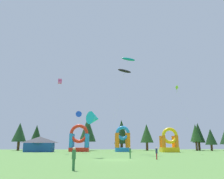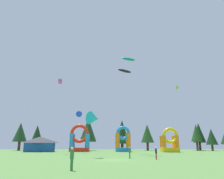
% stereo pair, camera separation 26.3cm
% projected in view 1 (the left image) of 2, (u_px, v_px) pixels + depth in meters
% --- Properties ---
extents(ground_plane, '(120.00, 120.00, 0.00)m').
position_uv_depth(ground_plane, '(115.00, 160.00, 30.36)').
color(ground_plane, '#5B8C42').
extents(kite_teal_parafoil, '(6.95, 2.12, 20.57)m').
position_uv_depth(kite_teal_parafoil, '(128.00, 59.00, 49.70)').
color(kite_teal_parafoil, '#0C7F7A').
rests_on(kite_teal_parafoil, ground_plane).
extents(kite_cyan_delta, '(2.85, 2.86, 7.18)m').
position_uv_depth(kite_cyan_delta, '(94.00, 118.00, 37.11)').
color(kite_cyan_delta, '#19B7CC').
rests_on(kite_cyan_delta, ground_plane).
extents(kite_pink_box, '(1.08, 4.69, 17.12)m').
position_uv_depth(kite_pink_box, '(60.00, 81.00, 54.53)').
color(kite_pink_box, '#EA599E').
rests_on(kite_pink_box, ground_plane).
extents(kite_lime_diamond, '(4.21, 0.96, 15.33)m').
position_uv_depth(kite_lime_diamond, '(177.00, 88.00, 53.66)').
color(kite_lime_diamond, '#8CD826').
rests_on(kite_lime_diamond, ground_plane).
extents(kite_blue_delta, '(4.72, 1.70, 10.14)m').
position_uv_depth(kite_blue_delta, '(79.00, 114.00, 58.16)').
color(kite_blue_delta, blue).
rests_on(kite_blue_delta, ground_plane).
extents(kite_black_parafoil, '(5.20, 1.78, 19.46)m').
position_uv_depth(kite_black_parafoil, '(124.00, 71.00, 53.76)').
color(kite_black_parafoil, black).
rests_on(kite_black_parafoil, ground_plane).
extents(person_left_edge, '(0.41, 0.41, 1.83)m').
position_uv_depth(person_left_edge, '(74.00, 157.00, 18.32)').
color(person_left_edge, '#33723F').
rests_on(person_left_edge, ground_plane).
extents(person_midfield, '(0.39, 0.39, 1.66)m').
position_uv_depth(person_midfield, '(157.00, 152.00, 31.40)').
color(person_midfield, '#B21E26').
rests_on(person_midfield, ground_plane).
extents(person_far_side, '(0.35, 0.35, 1.61)m').
position_uv_depth(person_far_side, '(130.00, 152.00, 33.45)').
color(person_far_side, '#33723F').
rests_on(person_far_side, ground_plane).
extents(inflatable_orange_dome, '(4.05, 3.89, 6.90)m').
position_uv_depth(inflatable_orange_dome, '(123.00, 142.00, 62.98)').
color(inflatable_orange_dome, '#268CD8').
rests_on(inflatable_orange_dome, ground_plane).
extents(inflatable_red_slide, '(4.33, 3.58, 6.21)m').
position_uv_depth(inflatable_red_slide, '(169.00, 143.00, 59.33)').
color(inflatable_red_slide, yellow).
rests_on(inflatable_red_slide, ground_plane).
extents(inflatable_yellow_castle, '(5.31, 3.90, 7.38)m').
position_uv_depth(inflatable_yellow_castle, '(79.00, 141.00, 63.41)').
color(inflatable_yellow_castle, red).
rests_on(inflatable_yellow_castle, ground_plane).
extents(festival_tent, '(7.27, 3.61, 3.99)m').
position_uv_depth(festival_tent, '(39.00, 144.00, 60.58)').
color(festival_tent, '#19478C').
rests_on(festival_tent, ground_plane).
extents(tree_row_1, '(4.52, 4.52, 8.86)m').
position_uv_depth(tree_row_1, '(20.00, 132.00, 74.56)').
color(tree_row_1, '#4C331E').
rests_on(tree_row_1, ground_plane).
extents(tree_row_2, '(4.05, 4.05, 7.81)m').
position_uv_depth(tree_row_2, '(36.00, 135.00, 70.97)').
color(tree_row_2, '#4C331E').
rests_on(tree_row_2, ground_plane).
extents(tree_row_3, '(5.49, 5.49, 10.47)m').
position_uv_depth(tree_row_3, '(88.00, 130.00, 74.71)').
color(tree_row_3, '#4C331E').
rests_on(tree_row_3, ground_plane).
extents(tree_row_4, '(4.80, 4.80, 9.74)m').
position_uv_depth(tree_row_4, '(122.00, 132.00, 74.80)').
color(tree_row_4, '#4C331E').
rests_on(tree_row_4, ground_plane).
extents(tree_row_5, '(4.18, 4.18, 8.31)m').
position_uv_depth(tree_row_5, '(147.00, 134.00, 74.27)').
color(tree_row_5, '#4C331E').
rests_on(tree_row_5, ground_plane).
extents(tree_row_6, '(3.51, 3.51, 8.25)m').
position_uv_depth(tree_row_6, '(196.00, 133.00, 72.86)').
color(tree_row_6, '#4C331E').
rests_on(tree_row_6, ground_plane).
extents(tree_row_7, '(4.08, 4.08, 8.90)m').
position_uv_depth(tree_row_7, '(198.00, 133.00, 76.25)').
color(tree_row_7, '#4C331E').
rests_on(tree_row_7, ground_plane).
extents(tree_row_8, '(3.55, 3.55, 6.68)m').
position_uv_depth(tree_row_8, '(211.00, 137.00, 71.22)').
color(tree_row_8, '#4C331E').
rests_on(tree_row_8, ground_plane).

